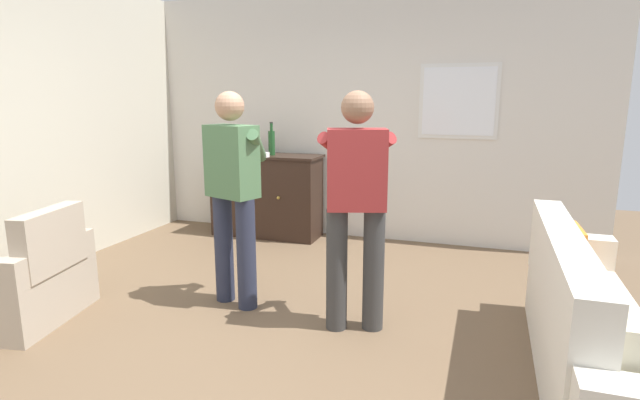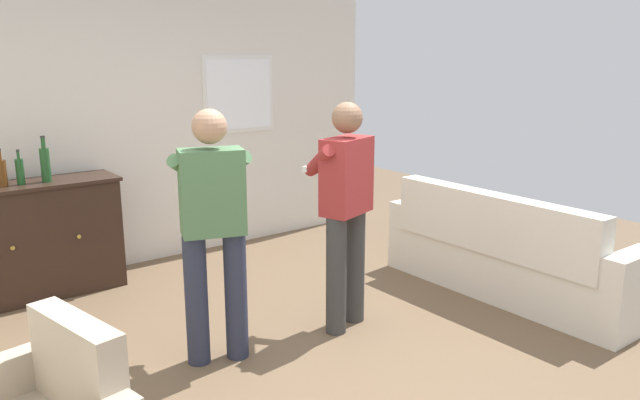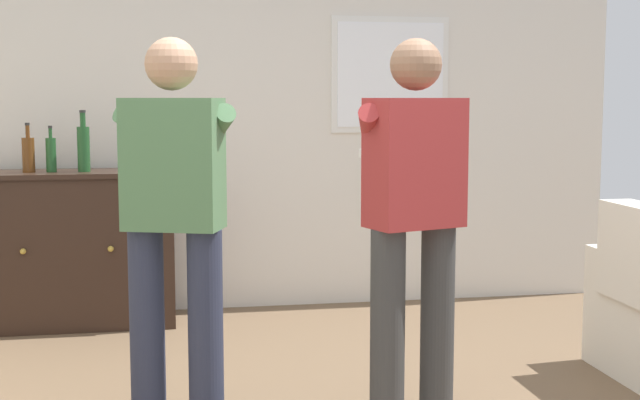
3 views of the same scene
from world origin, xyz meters
TOP-DOWN VIEW (x-y plane):
  - ground at (0.00, 0.00)m, footprint 10.40×10.40m
  - wall_back_with_window at (0.02, 2.66)m, footprint 5.20×0.15m
  - couch at (1.93, -0.10)m, footprint 0.57×2.26m
  - armchair at (-1.83, -0.39)m, footprint 0.80×0.99m
  - sideboard_cabinet at (-1.12, 2.30)m, footprint 1.31×0.49m
  - bottle_wine_green at (-1.22, 2.27)m, footprint 0.06×0.06m
  - bottle_liquor_amber at (-1.03, 2.26)m, footprint 0.08×0.08m
  - bottle_spirits_clear at (-1.36, 2.27)m, footprint 0.08×0.08m
  - person_standing_left at (-0.51, 0.38)m, footprint 0.53×0.52m
  - person_standing_right at (0.50, 0.26)m, footprint 0.53×0.52m

SIDE VIEW (x-z plane):
  - ground at x=0.00m, z-range 0.00..0.00m
  - armchair at x=-1.83m, z-range -0.14..0.71m
  - couch at x=1.93m, z-range -0.11..0.80m
  - sideboard_cabinet at x=-1.12m, z-range 0.00..0.98m
  - person_standing_left at x=-0.51m, z-range 0.10..1.78m
  - person_standing_right at x=0.50m, z-range 0.10..1.78m
  - bottle_wine_green at x=-1.22m, z-range 0.95..1.23m
  - bottle_spirits_clear at x=-1.36m, z-range 0.94..1.24m
  - bottle_liquor_amber at x=-1.03m, z-range 0.94..1.32m
  - wall_back_with_window at x=0.02m, z-range 0.00..2.80m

